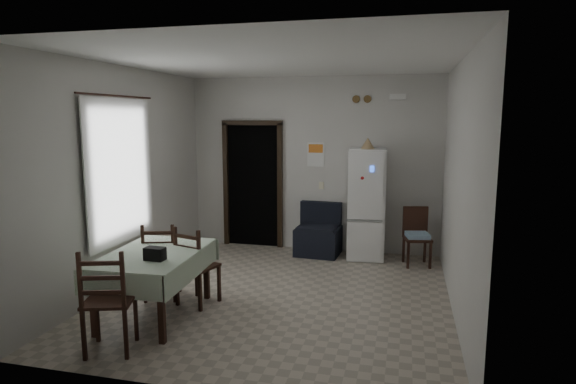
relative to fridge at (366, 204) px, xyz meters
The scene contains 25 objects.
ground 2.31m from the fridge, 115.71° to the right, with size 4.50×4.50×0.00m, color #ACA08D.
ceiling 2.95m from the fridge, 115.71° to the right, with size 4.20×4.50×0.02m, color white, non-canonical shape.
wall_back 1.14m from the fridge, 161.00° to the left, with size 4.20×0.02×2.90m, color beige, non-canonical shape.
wall_front 4.32m from the fridge, 102.54° to the right, with size 4.20×0.02×2.90m, color beige, non-canonical shape.
wall_left 3.64m from the fridge, 147.50° to the right, with size 0.02×4.50×2.90m, color beige, non-canonical shape.
wall_right 2.33m from the fridge, 58.76° to the right, with size 0.02×4.50×2.90m, color beige, non-canonical shape.
doorway 2.06m from the fridge, 165.20° to the left, with size 1.06×0.52×2.22m.
window_recess 3.80m from the fridge, 145.33° to the right, with size 0.10×1.20×1.60m, color silver.
curtain 3.72m from the fridge, 144.35° to the right, with size 0.02×1.45×1.85m, color silver.
curtain_rod 3.99m from the fridge, 144.26° to the right, with size 0.02×0.02×1.60m, color black.
calendar 1.19m from the fridge, 160.70° to the left, with size 0.28×0.02×0.40m, color white.
calendar_image 1.26m from the fridge, 161.05° to the left, with size 0.24×0.01×0.14m, color orange.
light_switch 0.87m from the fridge, 158.44° to the left, with size 0.08×0.02×0.12m, color beige.
vent_left 1.69m from the fridge, 126.95° to the left, with size 0.12×0.12×0.03m, color brown.
vent_right 1.67m from the fridge, 99.20° to the left, with size 0.12×0.12×0.03m, color brown.
emergency_light 1.75m from the fridge, 33.65° to the left, with size 0.25×0.07×0.09m, color white.
fridge is the anchor object (origin of this frame).
tan_cone 0.97m from the fridge, 87.47° to the right, with size 0.21×0.21×0.17m, color tan.
navy_seat 0.90m from the fridge, behind, with size 0.69×0.67×0.84m, color black, non-canonical shape.
corner_chair 0.93m from the fridge, 16.53° to the right, with size 0.38×0.38×0.88m, color black, non-canonical shape.
dining_table 3.61m from the fridge, 126.31° to the right, with size 0.94×1.43×0.75m, color #AEC3A6, non-canonical shape.
black_bag 3.70m from the fridge, 121.87° to the right, with size 0.21×0.13×0.14m, color black.
dining_chair_far_left 3.32m from the fridge, 134.77° to the right, with size 0.41×0.41×0.97m, color black, non-canonical shape.
dining_chair_far_right 3.05m from the fridge, 126.62° to the right, with size 0.41×0.41×0.96m, color black, non-canonical shape.
dining_chair_near_head 4.30m from the fridge, 119.73° to the right, with size 0.45×0.45×1.04m, color black, non-canonical shape.
Camera 1 is at (1.50, -5.64, 2.24)m, focal length 30.00 mm.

